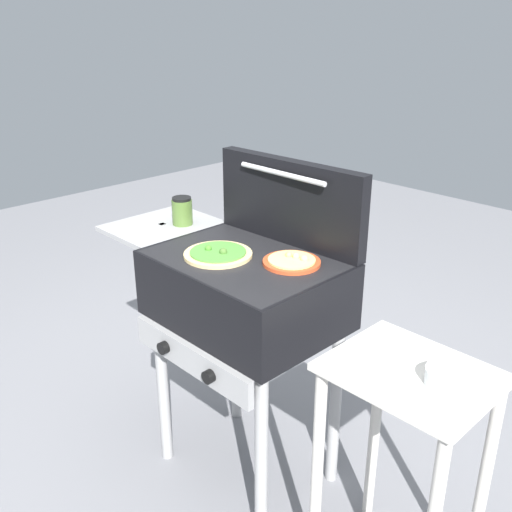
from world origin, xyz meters
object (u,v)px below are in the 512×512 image
object	(u,v)px
pizza_cheese	(292,261)
topping_bowl_near	(447,378)
sauce_jar	(182,211)
prep_table	(404,435)
grill	(242,295)
pizza_veggie	(218,254)

from	to	relation	value
pizza_cheese	topping_bowl_near	distance (m)	0.63
sauce_jar	prep_table	size ratio (longest dim) A/B	0.14
grill	topping_bowl_near	bearing A→B (deg)	0.80
pizza_cheese	sauce_jar	size ratio (longest dim) A/B	1.76
grill	pizza_cheese	xyz separation A→B (m)	(0.16, 0.08, 0.15)
pizza_veggie	pizza_cheese	distance (m)	0.26
grill	prep_table	bearing A→B (deg)	0.37
prep_table	topping_bowl_near	distance (m)	0.26
pizza_veggie	pizza_cheese	xyz separation A→B (m)	(0.22, 0.13, 0.00)
grill	sauce_jar	distance (m)	0.46
pizza_veggie	sauce_jar	distance (m)	0.37
topping_bowl_near	grill	bearing A→B (deg)	-179.20
prep_table	topping_bowl_near	bearing A→B (deg)	3.65
sauce_jar	pizza_cheese	bearing A→B (deg)	1.37
grill	pizza_cheese	distance (m)	0.23
pizza_cheese	prep_table	bearing A→B (deg)	-7.93
pizza_cheese	grill	bearing A→B (deg)	-154.78
grill	pizza_veggie	world-z (taller)	pizza_veggie
grill	prep_table	distance (m)	0.71
sauce_jar	grill	bearing A→B (deg)	-8.66
prep_table	grill	bearing A→B (deg)	-179.63
grill	pizza_veggie	xyz separation A→B (m)	(-0.06, -0.05, 0.15)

